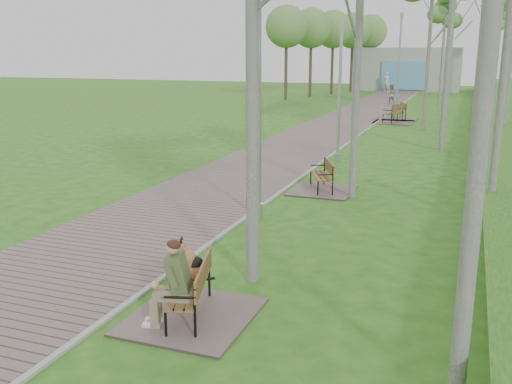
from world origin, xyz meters
TOP-DOWN VIEW (x-y plane):
  - ground at (0.00, 0.00)m, footprint 120.00×120.00m
  - walkway at (-1.75, 21.50)m, footprint 3.50×67.00m
  - kerb at (0.00, 21.50)m, footprint 0.10×67.00m
  - building_north at (-1.50, 50.97)m, footprint 10.00×5.20m
  - bench_main at (1.01, -0.27)m, footprint 1.67×1.86m
  - bench_second at (0.96, 7.82)m, footprint 1.64×1.82m
  - bench_third at (0.77, 23.99)m, footprint 2.01×2.23m
  - bench_far at (0.90, 25.51)m, footprint 1.86×2.07m
  - lamp_post_near at (0.23, 4.84)m, footprint 0.22×0.22m
  - lamp_post_second at (0.41, 12.24)m, footprint 0.18×0.18m
  - lamp_post_third at (0.28, 29.46)m, footprint 0.23×0.23m
  - pedestrian_near at (-2.89, 47.54)m, footprint 0.76×0.60m
  - pedestrian_far at (-0.73, 34.39)m, footprint 0.71×0.56m
  - birch_mid_c at (2.55, 21.27)m, footprint 2.27×2.27m
  - birch_far_b at (3.17, 31.01)m, footprint 2.25×2.25m
  - birch_distant_b at (5.62, 45.29)m, footprint 2.74×2.74m

SIDE VIEW (x-z plane):
  - ground at x=0.00m, z-range 0.00..0.00m
  - walkway at x=-1.75m, z-range 0.00..0.04m
  - kerb at x=0.00m, z-range 0.00..0.05m
  - bench_second at x=0.96m, z-range -0.32..0.69m
  - bench_far at x=0.90m, z-range -0.36..0.78m
  - bench_third at x=0.77m, z-range -0.39..0.85m
  - bench_main at x=1.01m, z-range -0.32..1.14m
  - pedestrian_far at x=-0.73m, z-range 0.00..1.45m
  - pedestrian_near at x=-2.89m, z-range 0.00..1.84m
  - building_north at x=-1.50m, z-range -0.01..3.99m
  - lamp_post_second at x=0.41m, z-range -0.15..4.44m
  - lamp_post_near at x=0.23m, z-range -0.18..5.46m
  - lamp_post_third at x=0.28m, z-range -0.19..5.74m
  - birch_far_b at x=3.17m, z-range 2.02..9.12m
  - birch_mid_c at x=2.55m, z-range 2.15..9.67m
  - birch_distant_b at x=5.62m, z-range 2.42..10.90m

